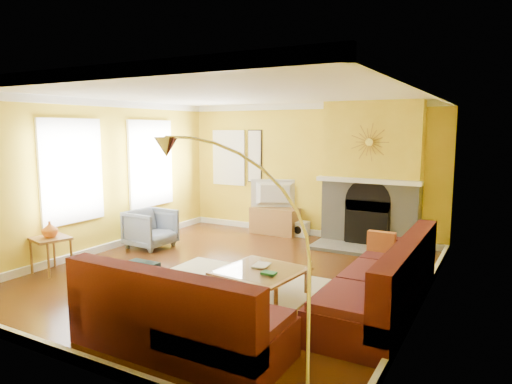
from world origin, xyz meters
The scene contains 27 objects.
floor centered at (0.00, 0.00, -0.01)m, with size 5.50×6.00×0.02m, color #5A3013.
ceiling centered at (0.00, 0.00, 2.71)m, with size 5.50×6.00×0.02m, color white.
wall_back centered at (0.00, 3.01, 1.35)m, with size 5.50×0.02×2.70m, color yellow.
wall_front centered at (0.00, -3.01, 1.35)m, with size 5.50×0.02×2.70m, color yellow.
wall_left centered at (-2.76, 0.00, 1.35)m, with size 0.02×6.00×2.70m, color yellow.
wall_right centered at (2.76, 0.00, 1.35)m, with size 0.02×6.00×2.70m, color yellow.
baseboard centered at (0.00, 0.00, 0.06)m, with size 5.50×6.00×0.12m, color white, non-canonical shape.
crown_molding centered at (0.00, 0.00, 2.64)m, with size 5.50×6.00×0.12m, color white, non-canonical shape.
window_left_near centered at (-2.72, 1.30, 1.50)m, with size 0.06×1.22×1.72m, color white.
window_left_far centered at (-2.72, -0.60, 1.50)m, with size 0.06×1.22×1.72m, color white.
window_back centered at (-1.90, 2.96, 1.55)m, with size 0.82×0.06×1.22m, color white.
wall_art centered at (-1.25, 2.97, 1.60)m, with size 0.34×0.04×1.14m, color white.
fireplace centered at (1.35, 2.80, 1.35)m, with size 1.80×0.40×2.70m, color gray, non-canonical shape.
mantel centered at (1.35, 2.56, 1.25)m, with size 1.92×0.22×0.08m, color white.
hearth centered at (1.35, 2.25, 0.03)m, with size 1.80×0.70×0.06m, color gray.
sunburst centered at (1.35, 2.57, 1.95)m, with size 0.70×0.04×0.70m, color olive, non-canonical shape.
rug centered at (0.24, -0.42, 0.01)m, with size 2.40×1.80×0.02m, color beige.
sectional_sofa centered at (1.24, -0.79, 0.45)m, with size 3.02×3.81×0.90m, color #4F191A, non-canonical shape.
coffee_table centered at (0.87, -0.66, 0.20)m, with size 1.00×1.00×0.40m, color white, non-canonical shape.
media_console centered at (-0.64, 2.76, 0.28)m, with size 1.00×0.45×0.55m, color olive.
tv centered at (-0.64, 2.76, 0.84)m, with size 1.02×0.13×0.59m, color black.
subwoofer centered at (-0.08, 2.82, 0.15)m, with size 0.30×0.30×0.30m, color white.
armchair centered at (-2.15, 0.63, 0.35)m, with size 0.76×0.78×0.71m, color gray.
side_table centered at (-2.45, -1.26, 0.28)m, with size 0.50×0.50×0.55m, color olive, non-canonical shape.
vase centered at (-2.45, -1.26, 0.67)m, with size 0.24×0.24×0.25m, color orange.
book centered at (0.72, -0.56, 0.41)m, with size 0.20×0.27×0.03m, color white.
arc_lamp centered at (1.84, -2.80, 1.06)m, with size 1.35×0.36×2.12m, color silver, non-canonical shape.
Camera 1 is at (3.58, -5.66, 2.19)m, focal length 32.00 mm.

